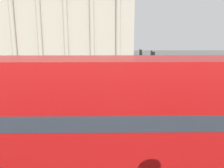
# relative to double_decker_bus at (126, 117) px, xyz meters

# --- Properties ---
(double_decker_bus) EXTENTS (11.48, 2.63, 4.15)m
(double_decker_bus) POSITION_rel_double_decker_bus_xyz_m (0.00, 0.00, 0.00)
(double_decker_bus) COLOR black
(double_decker_bus) RESTS_ON ground_plane
(plaza_building_left) EXTENTS (31.08, 13.74, 24.60)m
(plaza_building_left) POSITION_rel_double_decker_bus_xyz_m (-10.93, 41.97, 9.99)
(plaza_building_left) COLOR #B2A893
(plaza_building_left) RESTS_ON ground_plane
(traffic_light_near) EXTENTS (0.42, 0.24, 3.75)m
(traffic_light_near) POSITION_rel_double_decker_bus_xyz_m (3.90, 4.77, 0.14)
(traffic_light_near) COLOR black
(traffic_light_near) RESTS_ON ground_plane
(traffic_light_mid) EXTENTS (0.42, 0.24, 3.85)m
(traffic_light_mid) POSITION_rel_double_decker_bus_xyz_m (3.01, 11.33, 0.20)
(traffic_light_mid) COLOR black
(traffic_light_mid) RESTS_ON ground_plane
(traffic_light_far) EXTENTS (0.42, 0.24, 3.62)m
(traffic_light_far) POSITION_rel_double_decker_bus_xyz_m (3.35, 20.32, 0.06)
(traffic_light_far) COLOR black
(traffic_light_far) RESTS_ON ground_plane
(car_navy) EXTENTS (4.20, 1.93, 1.35)m
(car_navy) POSITION_rel_double_decker_bus_xyz_m (8.17, 24.23, -1.61)
(car_navy) COLOR black
(car_navy) RESTS_ON ground_plane
(car_maroon) EXTENTS (4.20, 1.93, 1.35)m
(car_maroon) POSITION_rel_double_decker_bus_xyz_m (3.87, 9.54, -1.61)
(car_maroon) COLOR black
(car_maroon) RESTS_ON ground_plane
(pedestrian_white) EXTENTS (0.32, 0.32, 1.69)m
(pedestrian_white) POSITION_rel_double_decker_bus_xyz_m (6.44, 19.78, -1.34)
(pedestrian_white) COLOR #282B33
(pedestrian_white) RESTS_ON ground_plane
(pedestrian_red) EXTENTS (0.32, 0.32, 1.59)m
(pedestrian_red) POSITION_rel_double_decker_bus_xyz_m (-4.90, 13.74, -1.40)
(pedestrian_red) COLOR #282B33
(pedestrian_red) RESTS_ON ground_plane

